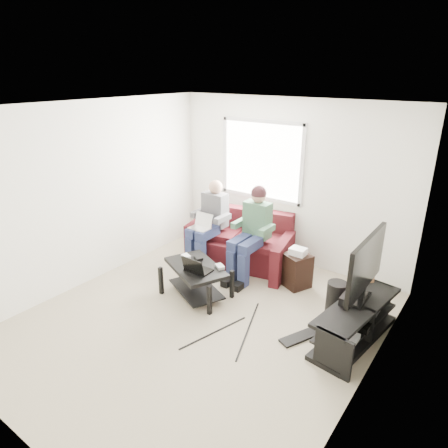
% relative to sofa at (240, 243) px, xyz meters
% --- Properties ---
extents(floor, '(4.50, 4.50, 0.00)m').
position_rel_sofa_xyz_m(floor, '(0.54, -1.71, -0.31)').
color(floor, tan).
rests_on(floor, ground).
extents(ceiling, '(4.50, 4.50, 0.00)m').
position_rel_sofa_xyz_m(ceiling, '(0.54, -1.71, 2.29)').
color(ceiling, white).
rests_on(ceiling, wall_back).
extents(wall_back, '(4.50, 0.00, 4.50)m').
position_rel_sofa_xyz_m(wall_back, '(0.54, 0.54, 0.99)').
color(wall_back, white).
rests_on(wall_back, floor).
extents(wall_left, '(0.00, 4.50, 4.50)m').
position_rel_sofa_xyz_m(wall_left, '(-1.46, -1.71, 0.99)').
color(wall_left, white).
rests_on(wall_left, floor).
extents(wall_right, '(0.00, 4.50, 4.50)m').
position_rel_sofa_xyz_m(wall_right, '(2.54, -1.71, 0.99)').
color(wall_right, white).
rests_on(wall_right, floor).
extents(window, '(1.48, 0.04, 1.28)m').
position_rel_sofa_xyz_m(window, '(0.04, 0.52, 1.29)').
color(window, white).
rests_on(window, wall_back).
extents(sofa, '(1.94, 1.12, 0.83)m').
position_rel_sofa_xyz_m(sofa, '(0.00, 0.00, 0.00)').
color(sofa, '#421110').
rests_on(sofa, floor).
extents(person_left, '(0.40, 0.71, 1.34)m').
position_rel_sofa_xyz_m(person_left, '(-0.40, -0.31, 0.42)').
color(person_left, navy).
rests_on(person_left, sofa).
extents(person_right, '(0.40, 0.71, 1.39)m').
position_rel_sofa_xyz_m(person_right, '(0.40, -0.29, 0.48)').
color(person_right, navy).
rests_on(person_right, sofa).
extents(laptop_silver, '(0.38, 0.33, 0.24)m').
position_rel_sofa_xyz_m(laptop_silver, '(-0.40, -0.53, 0.40)').
color(laptop_silver, silver).
rests_on(laptop_silver, person_left).
extents(coffee_table, '(1.07, 0.90, 0.46)m').
position_rel_sofa_xyz_m(coffee_table, '(0.12, -1.27, 0.03)').
color(coffee_table, black).
rests_on(coffee_table, floor).
extents(laptop_black, '(0.40, 0.35, 0.24)m').
position_rel_sofa_xyz_m(laptop_black, '(0.24, -1.35, 0.27)').
color(laptop_black, black).
rests_on(laptop_black, coffee_table).
extents(controller_a, '(0.16, 0.13, 0.04)m').
position_rel_sofa_xyz_m(controller_a, '(-0.16, -1.15, 0.17)').
color(controller_a, silver).
rests_on(controller_a, coffee_table).
extents(controller_b, '(0.17, 0.15, 0.04)m').
position_rel_sofa_xyz_m(controller_b, '(0.02, -1.09, 0.17)').
color(controller_b, black).
rests_on(controller_b, coffee_table).
extents(controller_c, '(0.17, 0.15, 0.04)m').
position_rel_sofa_xyz_m(controller_c, '(0.42, -1.12, 0.17)').
color(controller_c, gray).
rests_on(controller_c, coffee_table).
extents(tv_stand, '(0.62, 1.47, 0.47)m').
position_rel_sofa_xyz_m(tv_stand, '(2.24, -0.93, -0.10)').
color(tv_stand, black).
rests_on(tv_stand, floor).
extents(tv, '(0.12, 1.10, 0.81)m').
position_rel_sofa_xyz_m(tv, '(2.24, -0.83, 0.62)').
color(tv, black).
rests_on(tv, tv_stand).
extents(soundbar, '(0.12, 0.50, 0.10)m').
position_rel_sofa_xyz_m(soundbar, '(2.12, -0.83, 0.21)').
color(soundbar, black).
rests_on(soundbar, tv_stand).
extents(drink_cup, '(0.08, 0.08, 0.12)m').
position_rel_sofa_xyz_m(drink_cup, '(2.19, -0.30, 0.22)').
color(drink_cup, '#9F6B44').
rests_on(drink_cup, tv_stand).
extents(console_white, '(0.30, 0.22, 0.06)m').
position_rel_sofa_xyz_m(console_white, '(2.24, -1.33, -0.03)').
color(console_white, silver).
rests_on(console_white, tv_stand).
extents(console_grey, '(0.34, 0.26, 0.08)m').
position_rel_sofa_xyz_m(console_grey, '(2.24, -0.63, -0.02)').
color(console_grey, gray).
rests_on(console_grey, tv_stand).
extents(console_black, '(0.38, 0.30, 0.07)m').
position_rel_sofa_xyz_m(console_black, '(2.24, -0.98, -0.03)').
color(console_black, black).
rests_on(console_black, tv_stand).
extents(subwoofer, '(0.24, 0.24, 0.55)m').
position_rel_sofa_xyz_m(subwoofer, '(1.92, -0.73, -0.03)').
color(subwoofer, black).
rests_on(subwoofer, floor).
extents(keyboard_floor, '(0.35, 0.51, 0.03)m').
position_rel_sofa_xyz_m(keyboard_floor, '(1.72, -1.30, -0.30)').
color(keyboard_floor, black).
rests_on(keyboard_floor, floor).
extents(end_table, '(0.34, 0.34, 0.60)m').
position_rel_sofa_xyz_m(end_table, '(1.12, -0.20, -0.04)').
color(end_table, black).
rests_on(end_table, floor).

